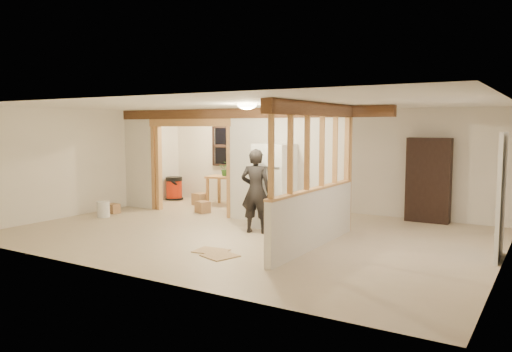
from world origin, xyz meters
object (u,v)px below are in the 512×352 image
Objects in this scene: refrigerator at (275,186)px; bookshelf at (428,180)px; work_table at (231,191)px; shop_vac at (174,188)px; woman at (256,191)px.

refrigerator is 0.94× the size of bookshelf.
work_table is 1.88× the size of shop_vac.
woman is 2.48× the size of shop_vac.
woman is at bearing -93.61° from refrigerator.
refrigerator is at bearing -50.04° from work_table.
shop_vac is (-4.35, 1.90, -0.53)m from refrigerator.
refrigerator is at bearing -108.35° from woman.
shop_vac is 0.36× the size of bookshelf.
work_table is 0.68× the size of bookshelf.
work_table is 4.98m from bookshelf.
refrigerator is 4.78m from shop_vac.
refrigerator is at bearing -23.58° from shop_vac.
bookshelf reaches higher than refrigerator.
refrigerator reaches higher than shop_vac.
bookshelf is (4.93, 0.40, 0.53)m from work_table.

